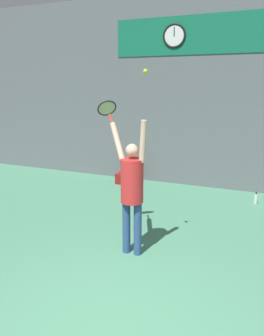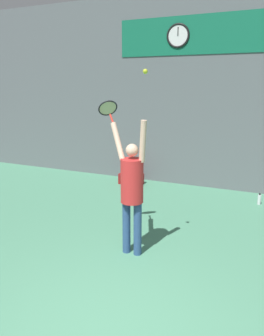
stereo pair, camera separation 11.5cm
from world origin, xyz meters
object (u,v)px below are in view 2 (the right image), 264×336
object	(u,v)px
tennis_racket	(108,109)
tennis_player	(132,187)
water_bottle	(259,199)
equipment_bag	(131,179)
scoreboard_clock	(178,36)
tennis_ball	(145,71)

from	to	relation	value
tennis_racket	tennis_player	bearing A→B (deg)	-33.27
water_bottle	equipment_bag	distance (m)	3.40
scoreboard_clock	tennis_player	distance (m)	4.96
tennis_player	water_bottle	size ratio (longest dim) A/B	8.14
tennis_player	tennis_ball	bearing A→B (deg)	-18.60
tennis_racket	water_bottle	world-z (taller)	tennis_racket
tennis_ball	tennis_racket	bearing A→B (deg)	150.51
scoreboard_clock	tennis_racket	size ratio (longest dim) A/B	1.47
scoreboard_clock	equipment_bag	size ratio (longest dim) A/B	0.93
scoreboard_clock	equipment_bag	xyz separation A→B (m)	(-1.07, -0.52, -3.76)
tennis_racket	tennis_ball	xyz separation A→B (m)	(0.85, -0.48, 0.57)
tennis_ball	equipment_bag	xyz separation A→B (m)	(-1.83, 3.65, -2.73)
water_bottle	equipment_bag	size ratio (longest dim) A/B	0.42
scoreboard_clock	tennis_ball	distance (m)	4.36
scoreboard_clock	equipment_bag	world-z (taller)	scoreboard_clock
tennis_player	tennis_ball	xyz separation A→B (m)	(0.24, -0.08, 1.74)
tennis_player	equipment_bag	xyz separation A→B (m)	(-1.59, 3.57, -0.99)
scoreboard_clock	water_bottle	distance (m)	4.51
scoreboard_clock	tennis_player	xyz separation A→B (m)	(0.52, -4.08, -2.77)
tennis_racket	scoreboard_clock	bearing A→B (deg)	88.58
tennis_ball	water_bottle	bearing A→B (deg)	65.03
tennis_player	tennis_ball	distance (m)	1.75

